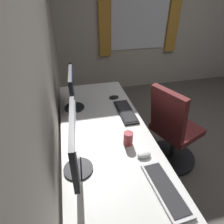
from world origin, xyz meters
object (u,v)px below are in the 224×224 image
(keyboard_main, at_px, (126,112))
(keyboard_spare, at_px, (165,188))
(monitor_secondary, at_px, (75,142))
(mouse_main, at_px, (144,155))
(office_chair, at_px, (172,132))
(mouse_spare, at_px, (114,97))
(coffee_mug, at_px, (128,138))
(monitor_primary, at_px, (72,88))
(drawer_pedestal, at_px, (96,134))

(keyboard_main, relative_size, keyboard_spare, 0.98)
(monitor_secondary, bearing_deg, mouse_main, -88.82)
(mouse_main, bearing_deg, office_chair, -46.93)
(mouse_spare, height_order, coffee_mug, coffee_mug)
(keyboard_main, bearing_deg, keyboard_spare, 179.34)
(keyboard_main, relative_size, mouse_main, 4.04)
(office_chair, bearing_deg, monitor_primary, 74.14)
(keyboard_main, xyz_separation_m, coffee_mug, (-0.43, 0.11, 0.04))
(drawer_pedestal, bearing_deg, coffee_mug, -164.68)
(drawer_pedestal, height_order, mouse_main, mouse_main)
(mouse_spare, bearing_deg, monitor_primary, 102.67)
(keyboard_spare, bearing_deg, monitor_secondary, 60.93)
(mouse_main, relative_size, mouse_spare, 1.00)
(drawer_pedestal, relative_size, keyboard_main, 1.65)
(monitor_secondary, relative_size, mouse_spare, 5.15)
(monitor_secondary, relative_size, mouse_main, 5.15)
(drawer_pedestal, bearing_deg, mouse_main, -162.75)
(drawer_pedestal, height_order, keyboard_main, keyboard_main)
(mouse_spare, bearing_deg, monitor_secondary, 152.64)
(monitor_primary, height_order, mouse_spare, monitor_primary)
(keyboard_main, height_order, mouse_spare, mouse_spare)
(keyboard_main, bearing_deg, coffee_mug, 165.54)
(monitor_secondary, height_order, mouse_spare, monitor_secondary)
(drawer_pedestal, bearing_deg, monitor_secondary, 163.97)
(monitor_primary, relative_size, coffee_mug, 4.23)
(keyboard_main, height_order, mouse_main, mouse_main)
(drawer_pedestal, bearing_deg, keyboard_main, -124.81)
(monitor_secondary, height_order, mouse_main, monitor_secondary)
(drawer_pedestal, distance_m, keyboard_spare, 1.18)
(drawer_pedestal, xyz_separation_m, keyboard_spare, (-1.08, -0.27, 0.39))
(drawer_pedestal, xyz_separation_m, keyboard_main, (-0.20, -0.28, 0.39))
(keyboard_spare, height_order, mouse_main, mouse_main)
(monitor_primary, xyz_separation_m, monitor_secondary, (-0.80, 0.03, 0.02))
(keyboard_main, bearing_deg, monitor_primary, 67.23)
(mouse_main, distance_m, coffee_mug, 0.18)
(keyboard_spare, bearing_deg, mouse_spare, 1.68)
(mouse_main, bearing_deg, coffee_mug, 24.31)
(drawer_pedestal, xyz_separation_m, mouse_spare, (0.10, -0.24, 0.40))
(drawer_pedestal, height_order, office_chair, office_chair)
(monitor_primary, xyz_separation_m, office_chair, (-0.28, -0.99, -0.50))
(office_chair, bearing_deg, mouse_main, 133.07)
(coffee_mug, bearing_deg, office_chair, -60.59)
(monitor_secondary, xyz_separation_m, office_chair, (0.52, -1.02, -0.52))
(drawer_pedestal, distance_m, monitor_primary, 0.64)
(monitor_primary, bearing_deg, monitor_secondary, 177.87)
(coffee_mug, bearing_deg, mouse_spare, -5.16)
(monitor_primary, height_order, monitor_secondary, monitor_secondary)
(drawer_pedestal, relative_size, mouse_main, 6.68)
(drawer_pedestal, relative_size, coffee_mug, 6.14)
(keyboard_spare, bearing_deg, office_chair, -33.02)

